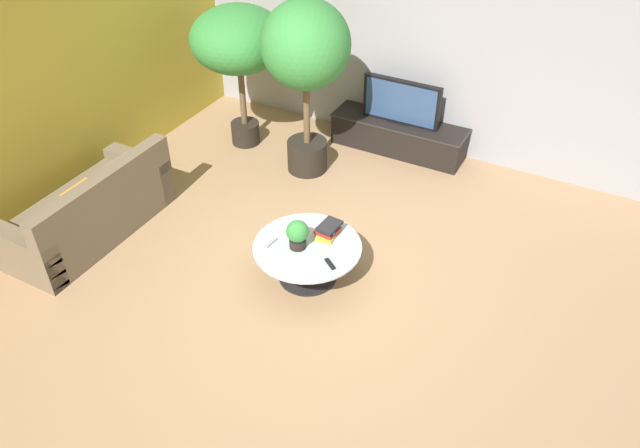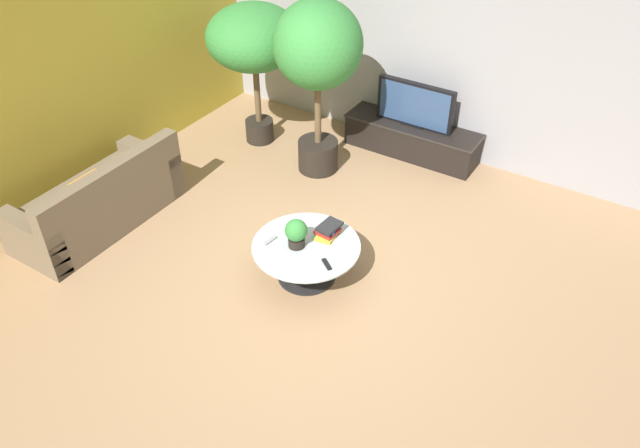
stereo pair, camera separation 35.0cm
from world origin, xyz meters
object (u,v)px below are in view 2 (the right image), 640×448
at_px(coffee_table, 306,254).
at_px(potted_palm_tall, 254,41).
at_px(media_console, 412,138).
at_px(potted_plant_tabletop, 296,233).
at_px(potted_palm_corner, 318,55).
at_px(couch_by_wall, 100,202).
at_px(television, 415,105).

bearing_deg(coffee_table, potted_palm_tall, 136.13).
bearing_deg(potted_palm_tall, media_console, 22.27).
height_order(potted_palm_tall, potted_plant_tabletop, potted_palm_tall).
relative_size(coffee_table, potted_palm_corner, 0.50).
bearing_deg(media_console, potted_palm_tall, -157.73).
bearing_deg(potted_palm_tall, couch_by_wall, -98.53).
bearing_deg(media_console, potted_palm_corner, -130.91).
height_order(coffee_table, potted_palm_corner, potted_palm_corner).
distance_m(couch_by_wall, potted_palm_corner, 2.93).
distance_m(television, potted_plant_tabletop, 2.80).
distance_m(coffee_table, potted_plant_tabletop, 0.30).
bearing_deg(couch_by_wall, coffee_table, 101.08).
bearing_deg(coffee_table, potted_palm_corner, 119.12).
distance_m(couch_by_wall, potted_palm_tall, 2.70).
bearing_deg(couch_by_wall, potted_palm_corner, 147.71).
relative_size(television, potted_palm_tall, 0.55).
bearing_deg(couch_by_wall, potted_plant_tabletop, 100.06).
relative_size(coffee_table, potted_plant_tabletop, 3.55).
xyz_separation_m(coffee_table, potted_palm_tall, (-2.05, 1.97, 1.10)).
bearing_deg(potted_plant_tabletop, coffee_table, 38.25).
height_order(media_console, television, television).
bearing_deg(potted_palm_corner, couch_by_wall, -122.29).
xyz_separation_m(media_console, television, (-0.00, -0.00, 0.48)).
distance_m(potted_palm_corner, potted_plant_tabletop, 2.26).
height_order(television, potted_plant_tabletop, television).
relative_size(media_console, potted_palm_tall, 0.97).
distance_m(media_console, potted_palm_tall, 2.36).
xyz_separation_m(potted_palm_corner, potted_plant_tabletop, (0.92, -1.84, -0.94)).
height_order(television, coffee_table, television).
height_order(couch_by_wall, potted_palm_tall, potted_palm_tall).
height_order(media_console, potted_palm_tall, potted_palm_tall).
xyz_separation_m(couch_by_wall, potted_palm_corner, (1.42, 2.25, 1.22)).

